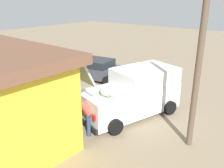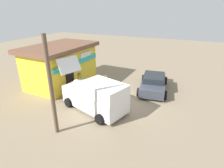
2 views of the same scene
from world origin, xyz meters
TOP-DOWN VIEW (x-y plane):
  - ground_plane at (0.00, 0.00)m, footprint 60.00×60.00m
  - delivery_van at (-1.80, 1.23)m, footprint 3.16×5.15m
  - parked_sedan at (2.81, -1.41)m, footprint 4.55×2.65m
  - vendor_standing at (-0.08, 3.60)m, footprint 0.43×0.55m
  - customer_bending at (-1.38, 3.59)m, footprint 0.75×0.57m
  - unloaded_banana_pile at (-0.89, 4.17)m, footprint 0.74×0.83m
  - paint_bucket at (3.27, 3.13)m, footprint 0.34×0.34m
  - utility_pole at (-4.70, 1.98)m, footprint 0.20×0.20m

SIDE VIEW (x-z plane):
  - ground_plane at x=0.00m, z-range 0.00..0.00m
  - paint_bucket at x=3.27m, z-range 0.00..0.32m
  - unloaded_banana_pile at x=-0.89m, z-range -0.02..0.44m
  - parked_sedan at x=2.81m, z-range -0.03..1.23m
  - customer_bending at x=-1.38m, z-range 0.15..1.43m
  - vendor_standing at x=-0.08m, z-range 0.13..1.80m
  - delivery_van at x=-1.80m, z-range -0.51..2.48m
  - utility_pole at x=-4.70m, z-range 0.00..5.10m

